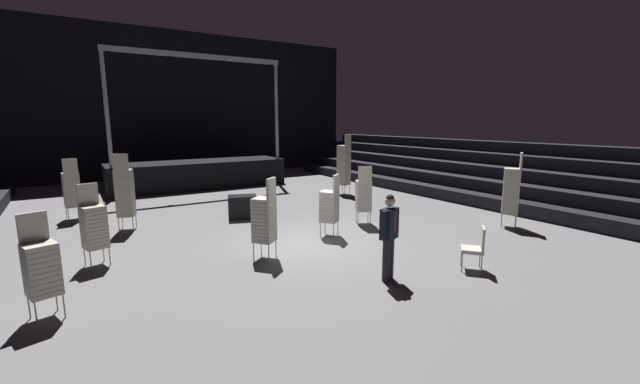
{
  "coord_description": "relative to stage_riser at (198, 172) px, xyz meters",
  "views": [
    {
      "loc": [
        -5.1,
        -8.43,
        3.12
      ],
      "look_at": [
        0.01,
        -0.37,
        1.4
      ],
      "focal_mm": 22.17,
      "sensor_mm": 36.0,
      "label": 1
    }
  ],
  "objects": [
    {
      "name": "bleacher_bank_right",
      "position": [
        9.12,
        -9.52,
        0.41
      ],
      "size": [
        3.75,
        24.0,
        2.25
      ],
      "rotation": [
        0.0,
        0.0,
        -1.57
      ],
      "color": "black",
      "rests_on": "ground_plane"
    },
    {
      "name": "arena_end_wall",
      "position": [
        0.0,
        4.48,
        3.28
      ],
      "size": [
        22.0,
        0.3,
        8.0
      ],
      "primitive_type": "cube",
      "color": "black",
      "rests_on": "ground_plane"
    },
    {
      "name": "chair_stack_rear_right",
      "position": [
        4.76,
        -5.29,
        0.56
      ],
      "size": [
        0.56,
        0.56,
        2.56
      ],
      "rotation": [
        0.0,
        0.0,
        0.34
      ],
      "color": "#B2B5BA",
      "rests_on": "ground_plane"
    },
    {
      "name": "chair_stack_mid_left",
      "position": [
        5.79,
        -12.3,
        0.4
      ],
      "size": [
        0.61,
        0.61,
        2.22
      ],
      "rotation": [
        0.0,
        0.0,
        0.58
      ],
      "color": "#B2B5BA",
      "rests_on": "ground_plane"
    },
    {
      "name": "chair_stack_rear_left",
      "position": [
        -5.16,
        -4.23,
        0.27
      ],
      "size": [
        0.5,
        0.5,
        1.96
      ],
      "rotation": [
        0.0,
        0.0,
        0.14
      ],
      "color": "#B2B5BA",
      "rests_on": "ground_plane"
    },
    {
      "name": "chair_stack_front_right",
      "position": [
        -1.51,
        -10.93,
        0.23
      ],
      "size": [
        0.62,
        0.62,
        1.88
      ],
      "rotation": [
        0.0,
        0.0,
        0.68
      ],
      "color": "#B2B5BA",
      "rests_on": "ground_plane"
    },
    {
      "name": "ground_plane",
      "position": [
        0.0,
        -10.52,
        -0.77
      ],
      "size": [
        22.0,
        30.0,
        0.1
      ],
      "primitive_type": "cube",
      "color": "slate"
    },
    {
      "name": "chair_stack_front_left",
      "position": [
        -5.65,
        -11.62,
        0.14
      ],
      "size": [
        0.55,
        0.55,
        1.71
      ],
      "rotation": [
        0.0,
        0.0,
        3.43
      ],
      "color": "#B2B5BA",
      "rests_on": "ground_plane"
    },
    {
      "name": "man_with_tie",
      "position": [
        0.02,
        -13.39,
        0.27
      ],
      "size": [
        0.56,
        0.37,
        1.74
      ],
      "rotation": [
        0.0,
        0.0,
        3.54
      ],
      "color": "black",
      "rests_on": "ground_plane"
    },
    {
      "name": "loose_chair_near_man",
      "position": [
        1.93,
        -13.98,
        -0.18
      ],
      "size": [
        0.62,
        0.62,
        0.95
      ],
      "rotation": [
        0.0,
        0.0,
        0.71
      ],
      "color": "#B2B5BA",
      "rests_on": "ground_plane"
    },
    {
      "name": "chair_stack_mid_centre",
      "position": [
        2.35,
        -9.68,
        0.19
      ],
      "size": [
        0.6,
        0.6,
        1.79
      ],
      "rotation": [
        0.0,
        0.0,
        5.79
      ],
      "color": "#B2B5BA",
      "rests_on": "ground_plane"
    },
    {
      "name": "stage_riser",
      "position": [
        0.0,
        0.0,
        0.0
      ],
      "size": [
        7.93,
        2.59,
        5.99
      ],
      "color": "black",
      "rests_on": "ground_plane"
    },
    {
      "name": "chair_stack_mid_right",
      "position": [
        -3.87,
        -6.53,
        0.4
      ],
      "size": [
        0.57,
        0.57,
        2.22
      ],
      "rotation": [
        0.0,
        0.0,
        5.93
      ],
      "color": "#B2B5BA",
      "rests_on": "ground_plane"
    },
    {
      "name": "chair_stack_rear_centre",
      "position": [
        0.74,
        -10.21,
        0.14
      ],
      "size": [
        0.62,
        0.62,
        1.71
      ],
      "rotation": [
        0.0,
        0.0,
        0.65
      ],
      "color": "#B2B5BA",
      "rests_on": "ground_plane"
    },
    {
      "name": "chair_stack_aisle_left",
      "position": [
        -4.81,
        -9.37,
        0.19
      ],
      "size": [
        0.54,
        0.54,
        1.79
      ],
      "rotation": [
        0.0,
        0.0,
        3.4
      ],
      "color": "#B2B5BA",
      "rests_on": "ground_plane"
    },
    {
      "name": "equipment_road_case",
      "position": [
        -0.53,
        -7.04,
        -0.34
      ],
      "size": [
        1.05,
        0.87,
        0.75
      ],
      "primitive_type": "cube",
      "rotation": [
        0.0,
        0.0,
        -0.34
      ],
      "color": "black",
      "rests_on": "ground_plane"
    }
  ]
}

